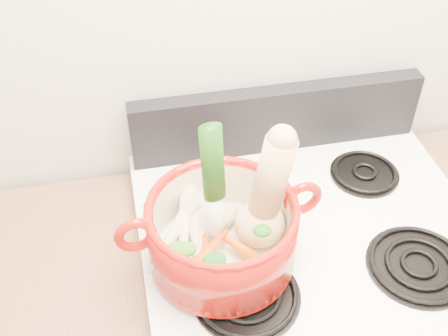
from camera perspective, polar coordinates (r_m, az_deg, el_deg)
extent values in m
cube|color=beige|center=(1.37, 5.54, 15.01)|extent=(3.50, 0.02, 2.60)
cube|color=white|center=(1.33, 8.67, -6.31)|extent=(0.78, 0.67, 0.03)
cube|color=black|center=(1.46, 5.42, 5.02)|extent=(0.76, 0.05, 0.18)
cylinder|color=black|center=(1.17, 2.28, -12.73)|extent=(0.22, 0.22, 0.02)
cylinder|color=black|center=(1.29, 19.19, -9.24)|extent=(0.22, 0.22, 0.02)
cylinder|color=black|center=(1.36, -0.66, -2.63)|extent=(0.17, 0.17, 0.02)
cylinder|color=black|center=(1.46, 14.10, -0.43)|extent=(0.17, 0.17, 0.02)
cylinder|color=maroon|center=(1.16, -0.20, -6.66)|extent=(0.33, 0.33, 0.15)
torus|color=maroon|center=(1.10, -8.95, -6.75)|extent=(0.09, 0.03, 0.09)
torus|color=maroon|center=(1.17, 7.98, -3.07)|extent=(0.09, 0.03, 0.09)
cylinder|color=white|center=(1.10, -1.04, -2.03)|extent=(0.06, 0.09, 0.31)
ellipsoid|color=tan|center=(1.22, -0.90, -5.04)|extent=(0.10, 0.08, 0.05)
cone|color=beige|center=(1.18, -2.20, -7.00)|extent=(0.11, 0.24, 0.06)
cone|color=beige|center=(1.18, -3.96, -6.69)|extent=(0.15, 0.20, 0.06)
cone|color=beige|center=(1.18, -3.00, -6.09)|extent=(0.06, 0.20, 0.06)
cone|color=beige|center=(1.17, -5.32, -6.80)|extent=(0.15, 0.18, 0.06)
cone|color=beige|center=(1.19, -3.94, -5.31)|extent=(0.10, 0.23, 0.06)
cone|color=#BA4D09|center=(1.14, -1.59, -9.74)|extent=(0.04, 0.17, 0.05)
cone|color=#C74109|center=(1.14, -2.98, -9.67)|extent=(0.12, 0.12, 0.04)
cone|color=#D6550A|center=(1.17, 0.82, -7.63)|extent=(0.11, 0.14, 0.04)
cone|color=#D1430A|center=(1.14, -1.63, -8.69)|extent=(0.12, 0.12, 0.04)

